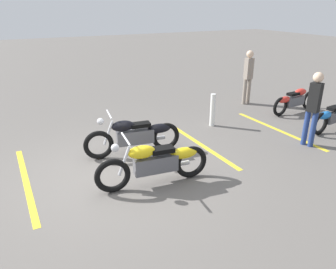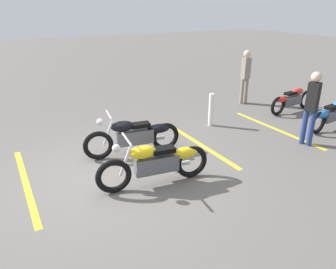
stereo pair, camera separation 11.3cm
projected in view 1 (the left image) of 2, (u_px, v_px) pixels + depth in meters
ground_plane at (115, 174)px, 6.60m from camera, size 60.00×60.00×0.00m
motorcycle_bright_foreground at (156, 162)px, 6.08m from camera, size 2.23×0.62×1.04m
motorcycle_dark_foreground at (135, 135)px, 7.33m from camera, size 2.22×0.63×1.04m
motorcycle_row_left at (335, 115)px, 8.77m from camera, size 2.04×0.38×0.77m
motorcycle_row_center at (294, 100)px, 10.17m from camera, size 1.98×0.34×0.75m
bystander_near_row at (313, 106)px, 7.56m from camera, size 0.26×0.30×1.80m
bystander_secondary at (248, 75)px, 10.86m from camera, size 0.31×0.24×1.81m
bollard_post at (213, 110)px, 9.04m from camera, size 0.14×0.14×0.93m
parking_stripe_near at (26, 182)px, 6.31m from camera, size 0.18×3.20×0.01m
parking_stripe_mid at (199, 143)px, 8.04m from camera, size 0.18×3.20×0.01m
parking_stripe_far at (278, 130)px, 8.90m from camera, size 0.18×3.20×0.01m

